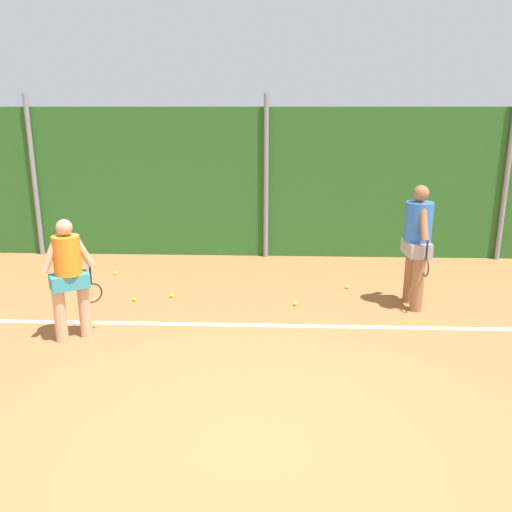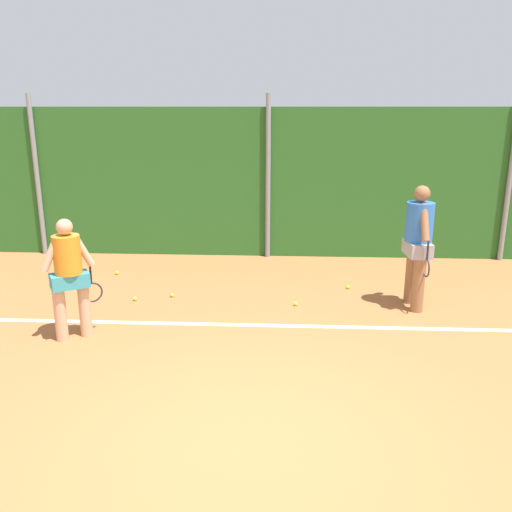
{
  "view_description": "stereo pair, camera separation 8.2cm",
  "coord_description": "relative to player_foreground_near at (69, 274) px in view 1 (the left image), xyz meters",
  "views": [
    {
      "loc": [
        0.24,
        -4.3,
        3.0
      ],
      "look_at": [
        -0.06,
        2.91,
        0.98
      ],
      "focal_mm": 37.32,
      "sensor_mm": 36.0,
      "label": 1
    },
    {
      "loc": [
        0.33,
        -4.29,
        3.0
      ],
      "look_at": [
        -0.06,
        2.91,
        0.98
      ],
      "focal_mm": 37.32,
      "sensor_mm": 36.0,
      "label": 2
    }
  ],
  "objects": [
    {
      "name": "player_midcourt",
      "position": [
        4.83,
        1.41,
        0.15
      ],
      "size": [
        0.41,
        0.86,
        1.9
      ],
      "rotation": [
        0.0,
        0.0,
        4.77
      ],
      "color": "#8C603D",
      "rests_on": "ground_plane"
    },
    {
      "name": "tennis_ball_3",
      "position": [
        -0.3,
        2.8,
        -0.88
      ],
      "size": [
        0.07,
        0.07,
        0.07
      ],
      "primitive_type": "sphere",
      "color": "#CCDB33",
      "rests_on": "ground_plane"
    },
    {
      "name": "tennis_ball_0",
      "position": [
        0.99,
        1.64,
        -0.88
      ],
      "size": [
        0.07,
        0.07,
        0.07
      ],
      "primitive_type": "sphere",
      "color": "#CCDB33",
      "rests_on": "ground_plane"
    },
    {
      "name": "fence_post_center",
      "position": [
        2.47,
        4.18,
        0.72
      ],
      "size": [
        0.1,
        0.1,
        3.27
      ],
      "primitive_type": "cylinder",
      "color": "gray",
      "rests_on": "ground_plane"
    },
    {
      "name": "tennis_ball_6",
      "position": [
        0.42,
        1.44,
        -0.88
      ],
      "size": [
        0.07,
        0.07,
        0.07
      ],
      "primitive_type": "sphere",
      "color": "#CCDB33",
      "rests_on": "ground_plane"
    },
    {
      "name": "ground_plane",
      "position": [
        2.47,
        -0.27,
        -0.92
      ],
      "size": [
        25.72,
        25.72,
        0.0
      ],
      "primitive_type": "plane",
      "color": "#B76638"
    },
    {
      "name": "fence_post_right",
      "position": [
        7.21,
        4.18,
        0.72
      ],
      "size": [
        0.1,
        0.1,
        3.27
      ],
      "primitive_type": "cylinder",
      "color": "gray",
      "rests_on": "ground_plane"
    },
    {
      "name": "court_baseline_paint",
      "position": [
        2.47,
        0.54,
        -0.91
      ],
      "size": [
        12.01,
        0.1,
        0.01
      ],
      "primitive_type": "cube",
      "color": "white",
      "rests_on": "ground_plane"
    },
    {
      "name": "tennis_ball_1",
      "position": [
        3.91,
        2.21,
        -0.88
      ],
      "size": [
        0.07,
        0.07,
        0.07
      ],
      "primitive_type": "sphere",
      "color": "#CCDB33",
      "rests_on": "ground_plane"
    },
    {
      "name": "fence_post_left",
      "position": [
        -2.27,
        4.18,
        0.72
      ],
      "size": [
        0.1,
        0.1,
        3.27
      ],
      "primitive_type": "cylinder",
      "color": "gray",
      "rests_on": "ground_plane"
    },
    {
      "name": "hedge_fence_backdrop",
      "position": [
        2.47,
        4.35,
        0.59
      ],
      "size": [
        16.43,
        0.25,
        3.02
      ],
      "primitive_type": "cube",
      "color": "#286023",
      "rests_on": "ground_plane"
    },
    {
      "name": "tennis_ball_5",
      "position": [
        3.0,
        1.35,
        -0.88
      ],
      "size": [
        0.07,
        0.07,
        0.07
      ],
      "primitive_type": "sphere",
      "color": "#CCDB33",
      "rests_on": "ground_plane"
    },
    {
      "name": "player_foreground_near",
      "position": [
        0.0,
        0.0,
        0.0
      ],
      "size": [
        0.64,
        0.52,
        1.64
      ],
      "rotation": [
        0.0,
        0.0,
        0.56
      ],
      "color": "tan",
      "rests_on": "ground_plane"
    }
  ]
}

